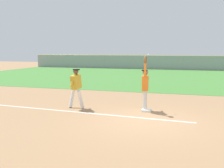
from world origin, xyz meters
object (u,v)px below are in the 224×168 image
(parked_car_black, at_px, (126,62))
(parked_car_white, at_px, (195,63))
(fielder, at_px, (145,84))
(first_base, at_px, (146,110))
(parked_car_silver, at_px, (160,63))
(runner, at_px, (76,85))
(baseball, at_px, (148,55))

(parked_car_black, xyz_separation_m, parked_car_white, (9.94, -0.04, 0.00))
(fielder, bearing_deg, first_base, 121.89)
(fielder, xyz_separation_m, parked_car_silver, (-3.08, 28.53, -0.45))
(runner, height_order, parked_car_white, runner)
(parked_car_black, distance_m, parked_car_white, 9.94)
(fielder, xyz_separation_m, runner, (-2.92, -0.41, -0.12))
(parked_car_black, bearing_deg, parked_car_white, -2.96)
(parked_car_black, relative_size, parked_car_silver, 1.01)
(first_base, relative_size, runner, 0.22)
(first_base, bearing_deg, parked_car_silver, 96.31)
(fielder, relative_size, baseball, 30.81)
(parked_car_black, bearing_deg, first_base, -76.84)
(first_base, xyz_separation_m, baseball, (-0.02, 0.39, 2.27))
(first_base, relative_size, parked_car_white, 0.09)
(baseball, distance_m, parked_car_silver, 28.47)
(first_base, xyz_separation_m, parked_car_silver, (-3.17, 28.64, 0.63))
(runner, bearing_deg, first_base, 16.51)
(first_base, distance_m, fielder, 1.09)
(parked_car_silver, distance_m, parked_car_white, 4.85)
(runner, height_order, baseball, baseball)
(first_base, xyz_separation_m, parked_car_black, (-8.27, 29.04, 0.63))
(fielder, distance_m, parked_car_silver, 28.70)
(baseball, bearing_deg, parked_car_black, 106.06)
(fielder, xyz_separation_m, baseball, (0.07, 0.29, 1.19))
(baseball, bearing_deg, fielder, -103.46)
(parked_car_black, bearing_deg, runner, -82.58)
(first_base, height_order, runner, runner)
(parked_car_white, bearing_deg, runner, -99.18)
(baseball, bearing_deg, parked_car_silver, 96.35)
(fielder, height_order, parked_car_white, fielder)
(baseball, relative_size, parked_car_black, 0.02)
(first_base, height_order, parked_car_silver, parked_car_silver)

